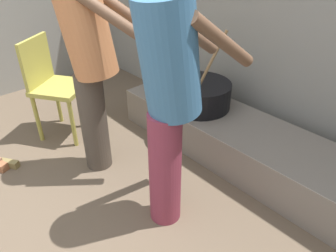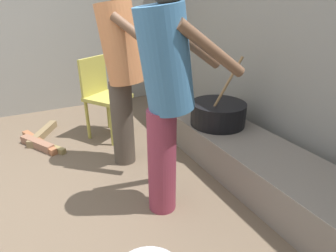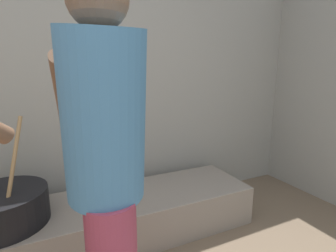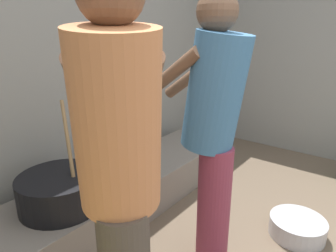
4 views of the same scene
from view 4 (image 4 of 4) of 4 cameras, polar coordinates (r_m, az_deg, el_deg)
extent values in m
cube|color=gray|center=(2.44, -22.52, 10.66)|extent=(5.22, 0.20, 2.31)
cube|color=slate|center=(2.47, -8.78, -12.53)|extent=(2.47, 0.60, 0.32)
cylinder|color=black|center=(2.04, -20.30, -11.79)|extent=(0.53, 0.53, 0.22)
cylinder|color=#937047|center=(1.96, -18.99, -3.00)|extent=(0.13, 0.24, 0.51)
cylinder|color=#8C3347|center=(1.86, 8.93, -15.43)|extent=(0.20, 0.20, 0.78)
cylinder|color=teal|center=(1.60, 9.21, 6.53)|extent=(0.33, 0.40, 0.66)
sphere|color=brown|center=(1.59, 9.66, 21.31)|extent=(0.21, 0.21, 0.21)
cylinder|color=brown|center=(1.84, 5.36, 10.20)|extent=(0.10, 0.48, 0.36)
cylinder|color=brown|center=(1.63, -0.40, 9.35)|extent=(0.10, 0.48, 0.36)
cylinder|color=#D17F4C|center=(1.00, -9.89, 0.37)|extent=(0.48, 0.49, 0.67)
cylinder|color=brown|center=(1.22, -3.70, 7.02)|extent=(0.37, 0.40, 0.36)
cylinder|color=brown|center=(1.23, -16.42, 6.37)|extent=(0.37, 0.40, 0.36)
cylinder|color=#B7B7BC|center=(2.40, 23.99, -17.64)|extent=(0.39, 0.39, 0.13)
camera|label=1|loc=(2.55, 47.15, 18.17)|focal=34.41mm
camera|label=2|loc=(2.89, 39.28, 14.17)|focal=29.71mm
camera|label=3|loc=(1.23, 45.53, 5.89)|focal=26.93mm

